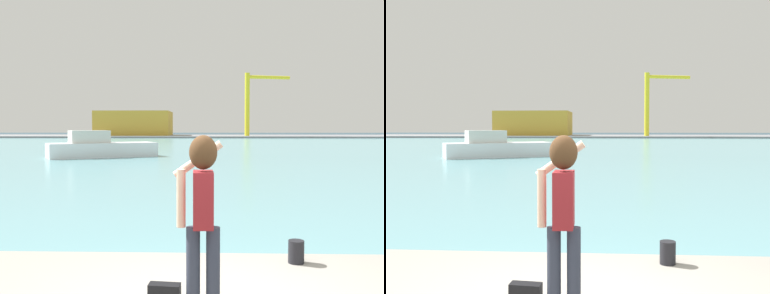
{
  "view_description": "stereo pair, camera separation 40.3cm",
  "coord_description": "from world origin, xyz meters",
  "views": [
    {
      "loc": [
        -0.06,
        -4.3,
        2.32
      ],
      "look_at": [
        -0.44,
        7.35,
        1.78
      ],
      "focal_mm": 41.34,
      "sensor_mm": 36.0,
      "label": 1
    },
    {
      "loc": [
        0.35,
        -4.28,
        2.32
      ],
      "look_at": [
        -0.44,
        7.35,
        1.78
      ],
      "focal_mm": 41.34,
      "sensor_mm": 36.0,
      "label": 2
    }
  ],
  "objects": [
    {
      "name": "boat_moored",
      "position": [
        -8.02,
        28.46,
        0.75
      ],
      "size": [
        8.26,
        5.87,
        2.01
      ],
      "rotation": [
        0.0,
        0.0,
        0.47
      ],
      "color": "white",
      "rests_on": "harbor_water"
    },
    {
      "name": "person_photographer",
      "position": [
        -0.1,
        0.07,
        1.56
      ],
      "size": [
        0.53,
        0.55,
        1.74
      ],
      "rotation": [
        0.0,
        0.0,
        1.6
      ],
      "color": "#2D3342",
      "rests_on": "quay_promenade"
    },
    {
      "name": "harbor_water",
      "position": [
        0.0,
        52.0,
        0.01
      ],
      "size": [
        140.0,
        100.0,
        0.02
      ],
      "primitive_type": "cube",
      "color": "#6BA8B2",
      "rests_on": "ground_plane"
    },
    {
      "name": "warehouse_left",
      "position": [
        -15.93,
        93.39,
        3.01
      ],
      "size": [
        15.9,
        12.77,
        5.27
      ],
      "primitive_type": "cube",
      "color": "gold",
      "rests_on": "far_shore_dock"
    },
    {
      "name": "harbor_bollard",
      "position": [
        1.15,
        1.57,
        0.65
      ],
      "size": [
        0.21,
        0.21,
        0.3
      ],
      "primitive_type": "cylinder",
      "color": "black",
      "rests_on": "quay_promenade"
    },
    {
      "name": "far_shore_dock",
      "position": [
        0.0,
        92.0,
        0.19
      ],
      "size": [
        140.0,
        20.0,
        0.38
      ],
      "primitive_type": "cube",
      "color": "gray",
      "rests_on": "ground_plane"
    },
    {
      "name": "ground_plane",
      "position": [
        0.0,
        50.0,
        0.0
      ],
      "size": [
        220.0,
        220.0,
        0.0
      ],
      "primitive_type": "plane",
      "color": "#334751"
    },
    {
      "name": "port_crane",
      "position": [
        9.49,
        87.34,
        8.31
      ],
      "size": [
        9.56,
        3.12,
        12.92
      ],
      "color": "yellow",
      "rests_on": "far_shore_dock"
    }
  ]
}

